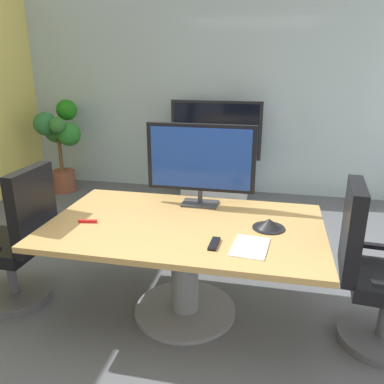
{
  "coord_description": "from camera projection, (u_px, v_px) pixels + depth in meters",
  "views": [
    {
      "loc": [
        0.54,
        -2.27,
        1.81
      ],
      "look_at": [
        -0.03,
        0.42,
        0.87
      ],
      "focal_mm": 36.41,
      "sensor_mm": 36.0,
      "label": 1
    }
  ],
  "objects": [
    {
      "name": "paper_notepad",
      "position": [
        250.0,
        247.0,
        2.37
      ],
      "size": [
        0.24,
        0.32,
        0.01
      ],
      "primitive_type": "cube",
      "rotation": [
        0.0,
        0.0,
        -0.1
      ],
      "color": "white",
      "rests_on": "conference_table"
    },
    {
      "name": "office_chair_right",
      "position": [
        374.0,
        280.0,
        2.51
      ],
      "size": [
        0.61,
        0.59,
        1.09
      ],
      "rotation": [
        0.0,
        0.0,
        1.48
      ],
      "color": "#4C4C51",
      "rests_on": "ground"
    },
    {
      "name": "ground_plane",
      "position": [
        184.0,
        326.0,
        2.79
      ],
      "size": [
        7.36,
        7.36,
        0.0
      ],
      "primitive_type": "plane",
      "color": "#515459"
    },
    {
      "name": "conference_phone",
      "position": [
        269.0,
        224.0,
        2.63
      ],
      "size": [
        0.22,
        0.22,
        0.07
      ],
      "color": "black",
      "rests_on": "conference_table"
    },
    {
      "name": "wall_display_unit",
      "position": [
        215.0,
        165.0,
        5.3
      ],
      "size": [
        1.2,
        0.36,
        1.31
      ],
      "color": "#B7BABC",
      "rests_on": "ground"
    },
    {
      "name": "whiteboard_marker",
      "position": [
        88.0,
        221.0,
        2.73
      ],
      "size": [
        0.13,
        0.04,
        0.02
      ],
      "primitive_type": "cube",
      "rotation": [
        0.0,
        0.0,
        0.19
      ],
      "color": "red",
      "rests_on": "conference_table"
    },
    {
      "name": "office_chair_left",
      "position": [
        18.0,
        248.0,
        2.94
      ],
      "size": [
        0.6,
        0.58,
        1.09
      ],
      "rotation": [
        0.0,
        0.0,
        -1.59
      ],
      "color": "#4C4C51",
      "rests_on": "ground"
    },
    {
      "name": "conference_table",
      "position": [
        185.0,
        247.0,
        2.78
      ],
      "size": [
        1.91,
        1.15,
        0.72
      ],
      "color": "#B2894C",
      "rests_on": "ground"
    },
    {
      "name": "remote_control",
      "position": [
        214.0,
        244.0,
        2.4
      ],
      "size": [
        0.06,
        0.17,
        0.02
      ],
      "primitive_type": "cube",
      "rotation": [
        0.0,
        0.0,
        -0.04
      ],
      "color": "black",
      "rests_on": "conference_table"
    },
    {
      "name": "potted_plant",
      "position": [
        60.0,
        138.0,
        5.45
      ],
      "size": [
        0.61,
        0.61,
        1.28
      ],
      "color": "brown",
      "rests_on": "ground"
    },
    {
      "name": "wall_back_glass_partition",
      "position": [
        237.0,
        89.0,
        5.26
      ],
      "size": [
        6.16,
        0.1,
        2.88
      ],
      "primitive_type": "cube",
      "color": "#9EB2B7",
      "rests_on": "ground"
    },
    {
      "name": "tv_monitor",
      "position": [
        200.0,
        160.0,
        2.97
      ],
      "size": [
        0.84,
        0.18,
        0.64
      ],
      "color": "#333338",
      "rests_on": "conference_table"
    }
  ]
}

